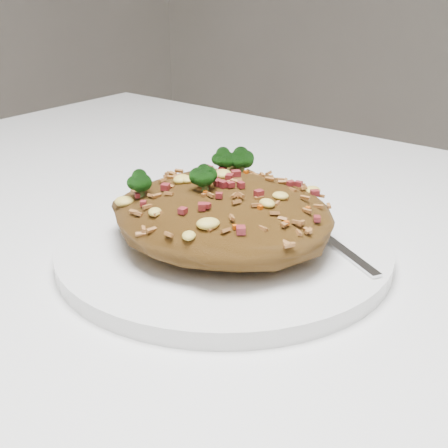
% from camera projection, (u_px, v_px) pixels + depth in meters
% --- Properties ---
extents(dining_table, '(1.20, 0.80, 0.75)m').
position_uv_depth(dining_table, '(272.00, 354.00, 0.55)').
color(dining_table, white).
rests_on(dining_table, ground).
extents(plate, '(0.27, 0.27, 0.01)m').
position_uv_depth(plate, '(224.00, 248.00, 0.52)').
color(plate, white).
rests_on(plate, dining_table).
extents(fried_rice, '(0.19, 0.17, 0.07)m').
position_uv_depth(fried_rice, '(224.00, 205.00, 0.50)').
color(fried_rice, brown).
rests_on(fried_rice, plate).
extents(fork, '(0.15, 0.09, 0.00)m').
position_uv_depth(fork, '(326.00, 238.00, 0.52)').
color(fork, silver).
rests_on(fork, plate).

